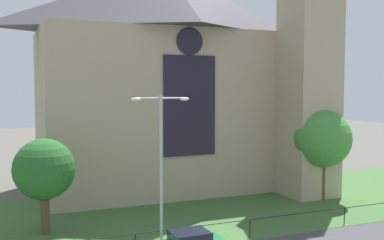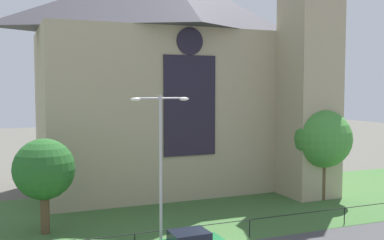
{
  "view_description": "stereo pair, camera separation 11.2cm",
  "coord_description": "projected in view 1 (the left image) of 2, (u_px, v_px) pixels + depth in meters",
  "views": [
    {
      "loc": [
        -11.09,
        -21.61,
        9.12
      ],
      "look_at": [
        1.05,
        8.0,
        6.88
      ],
      "focal_mm": 43.02,
      "sensor_mm": 36.0,
      "label": 1
    },
    {
      "loc": [
        -10.99,
        -21.65,
        9.12
      ],
      "look_at": [
        1.05,
        8.0,
        6.88
      ],
      "focal_mm": 43.02,
      "sensor_mm": 36.0,
      "label": 2
    }
  ],
  "objects": [
    {
      "name": "ground",
      "position": [
        169.0,
        211.0,
        34.01
      ],
      "size": [
        160.0,
        160.0,
        0.0
      ],
      "primitive_type": "plane",
      "color": "#56544C"
    },
    {
      "name": "grass_verge",
      "position": [
        178.0,
        218.0,
        32.16
      ],
      "size": [
        120.0,
        20.0,
        0.01
      ],
      "primitive_type": "cube",
      "color": "#3D6633",
      "rests_on": "ground"
    },
    {
      "name": "church_building",
      "position": [
        175.0,
        75.0,
        41.74
      ],
      "size": [
        23.2,
        16.2,
        26.0
      ],
      "color": "tan",
      "rests_on": "ground"
    },
    {
      "name": "iron_railing",
      "position": [
        250.0,
        222.0,
        28.01
      ],
      "size": [
        28.91,
        0.07,
        1.13
      ],
      "color": "black",
      "rests_on": "ground"
    },
    {
      "name": "tree_right_near",
      "position": [
        322.0,
        139.0,
        37.25
      ],
      "size": [
        4.69,
        4.69,
        7.36
      ],
      "color": "brown",
      "rests_on": "ground"
    },
    {
      "name": "tree_left_near",
      "position": [
        44.0,
        170.0,
        28.55
      ],
      "size": [
        3.82,
        3.82,
        5.99
      ],
      "color": "brown",
      "rests_on": "ground"
    },
    {
      "name": "streetlamp_near",
      "position": [
        161.0,
        153.0,
        25.43
      ],
      "size": [
        3.37,
        0.26,
        8.75
      ],
      "color": "#B2B2B7",
      "rests_on": "ground"
    }
  ]
}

